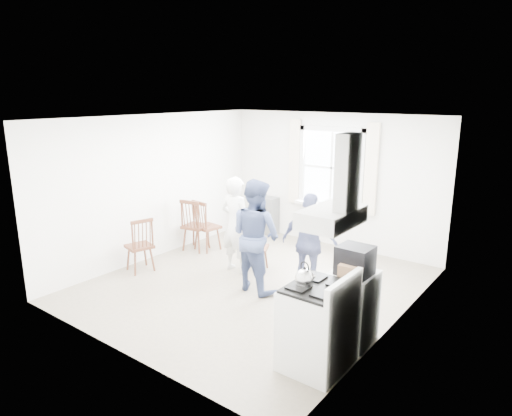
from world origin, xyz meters
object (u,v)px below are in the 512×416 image
(gas_stove, at_px, (318,326))
(stereo_stack, at_px, (355,260))
(windsor_chair_b, at_px, (203,220))
(windsor_chair_a, at_px, (192,220))
(person_mid, at_px, (256,235))
(windsor_chair_c, at_px, (141,240))
(low_cabinet, at_px, (352,307))
(person_left, at_px, (236,225))
(person_right, at_px, (310,243))

(gas_stove, height_order, stereo_stack, stereo_stack)
(stereo_stack, bearing_deg, windsor_chair_b, 160.01)
(gas_stove, bearing_deg, windsor_chair_a, 153.58)
(person_mid, bearing_deg, windsor_chair_a, -9.16)
(windsor_chair_a, height_order, windsor_chair_c, windsor_chair_a)
(gas_stove, xyz_separation_m, low_cabinet, (0.07, 0.70, -0.03))
(gas_stove, distance_m, person_mid, 2.20)
(person_left, relative_size, person_mid, 0.94)
(stereo_stack, bearing_deg, gas_stove, -98.42)
(gas_stove, relative_size, person_right, 0.73)
(gas_stove, relative_size, low_cabinet, 1.24)
(low_cabinet, relative_size, windsor_chair_a, 0.88)
(windsor_chair_a, distance_m, person_mid, 2.12)
(windsor_chair_a, bearing_deg, windsor_chair_c, -86.43)
(person_right, bearing_deg, windsor_chair_c, 14.41)
(windsor_chair_b, distance_m, person_left, 1.23)
(gas_stove, xyz_separation_m, stereo_stack, (0.10, 0.66, 0.59))
(low_cabinet, height_order, stereo_stack, stereo_stack)
(windsor_chair_b, xyz_separation_m, person_left, (1.14, -0.39, 0.21))
(stereo_stack, bearing_deg, windsor_chair_c, -179.31)
(windsor_chair_b, relative_size, person_right, 0.65)
(windsor_chair_b, bearing_deg, windsor_chair_a, -136.99)
(windsor_chair_b, bearing_deg, windsor_chair_c, -92.63)
(low_cabinet, xyz_separation_m, windsor_chair_a, (-3.86, 1.18, 0.17))
(gas_stove, relative_size, person_left, 0.68)
(windsor_chair_b, xyz_separation_m, person_mid, (1.86, -0.79, 0.26))
(windsor_chair_a, height_order, windsor_chair_b, windsor_chair_a)
(low_cabinet, relative_size, windsor_chair_b, 0.90)
(windsor_chair_a, distance_m, person_left, 1.33)
(windsor_chair_c, xyz_separation_m, person_left, (1.21, 1.02, 0.24))
(stereo_stack, distance_m, person_right, 1.61)
(gas_stove, relative_size, windsor_chair_a, 1.10)
(gas_stove, height_order, person_mid, person_mid)
(windsor_chair_c, xyz_separation_m, person_mid, (1.92, 0.62, 0.29))
(stereo_stack, xyz_separation_m, windsor_chair_a, (-3.89, 1.23, -0.45))
(stereo_stack, bearing_deg, person_right, 139.54)
(low_cabinet, xyz_separation_m, stereo_stack, (0.03, -0.04, 0.62))
(low_cabinet, distance_m, stereo_stack, 0.62)
(windsor_chair_a, distance_m, windsor_chair_b, 0.20)
(gas_stove, distance_m, windsor_chair_a, 4.24)
(person_right, bearing_deg, person_mid, 25.51)
(person_left, bearing_deg, windsor_chair_b, -18.00)
(low_cabinet, distance_m, person_mid, 1.98)
(person_mid, distance_m, person_right, 0.82)
(gas_stove, xyz_separation_m, person_right, (-1.11, 1.68, 0.28))
(gas_stove, bearing_deg, windsor_chair_c, 170.67)
(low_cabinet, height_order, windsor_chair_b, windsor_chair_b)
(low_cabinet, bearing_deg, person_right, 140.13)
(windsor_chair_c, distance_m, person_mid, 2.04)
(windsor_chair_a, xyz_separation_m, windsor_chair_b, (0.14, 0.13, -0.01))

